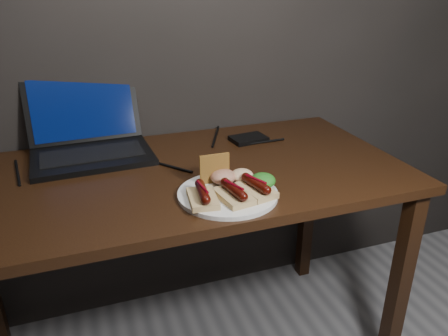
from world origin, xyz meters
TOP-DOWN VIEW (x-y plane):
  - desk at (0.00, 1.38)m, footprint 1.40×0.70m
  - laptop at (-0.24, 1.62)m, footprint 0.39×0.35m
  - hard_drive at (0.31, 1.56)m, footprint 0.14×0.10m
  - desk_cables at (0.00, 1.53)m, footprint 0.90×0.39m
  - plate at (0.09, 1.18)m, footprint 0.35×0.35m
  - bread_sausage_left at (0.01, 1.15)m, footprint 0.08×0.12m
  - bread_sausage_center at (0.09, 1.13)m, footprint 0.09×0.12m
  - bread_sausage_right at (0.16, 1.14)m, footprint 0.09×0.13m
  - crispbread at (0.08, 1.24)m, footprint 0.09×0.01m
  - salad_greens at (0.19, 1.17)m, footprint 0.07×0.07m
  - salsa_mound at (0.10, 1.23)m, footprint 0.07×0.07m
  - coleslaw_mound at (0.15, 1.23)m, footprint 0.06×0.06m

SIDE VIEW (x-z plane):
  - desk at x=0.00m, z-range 0.29..1.04m
  - desk_cables at x=0.00m, z-range 0.75..0.76m
  - plate at x=0.09m, z-range 0.75..0.76m
  - hard_drive at x=0.31m, z-range 0.75..0.77m
  - bread_sausage_left at x=0.01m, z-range 0.76..0.80m
  - bread_sausage_center at x=0.09m, z-range 0.76..0.80m
  - bread_sausage_right at x=0.16m, z-range 0.76..0.80m
  - coleslaw_mound at x=0.15m, z-range 0.76..0.80m
  - salad_greens at x=0.19m, z-range 0.76..0.80m
  - salsa_mound at x=0.10m, z-range 0.76..0.80m
  - laptop at x=-0.24m, z-range 0.68..0.93m
  - crispbread at x=0.08m, z-range 0.76..0.85m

